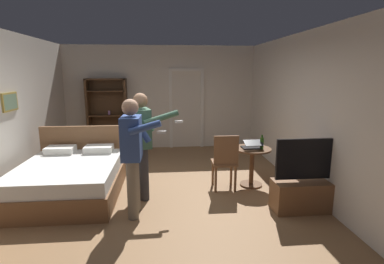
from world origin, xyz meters
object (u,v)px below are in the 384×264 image
Objects in this scene: bookshelf at (108,112)px; person_blue_shirt at (133,150)px; tv_flatscreen at (308,190)px; wooden_chair at (225,160)px; person_striped_shirt at (142,138)px; side_table at (252,160)px; bed at (71,177)px; suitcase_dark at (126,149)px; bottle_on_table at (262,143)px; laptop at (252,146)px.

person_blue_shirt is (1.02, -3.71, -0.04)m from bookshelf.
tv_flatscreen reaches higher than wooden_chair.
person_striped_shirt is at bearing -70.18° from bookshelf.
bookshelf is 4.14m from side_table.
bed reaches higher than suitcase_dark.
bookshelf is at bearing 88.04° from bed.
bed is 1.96× the size of wooden_chair.
tv_flatscreen is 1.57× the size of side_table.
side_table is 0.37m from bottle_on_table.
laptop is 1.34× the size of bottle_on_table.
bottle_on_table is at bearing 113.16° from tv_flatscreen.
person_striped_shirt is 2.69m from suitcase_dark.
wooden_chair is 3.07m from suitcase_dark.
laptop is (3.10, 0.08, 0.45)m from bed.
bookshelf is 1.15m from suitcase_dark.
bed is at bearing 170.79° from person_striped_shirt.
wooden_chair is (2.60, -0.04, 0.24)m from bed.
suitcase_dark is (-2.48, 2.21, -0.58)m from laptop.
bookshelf is 1.12× the size of person_blue_shirt.
tv_flatscreen is at bearing -2.01° from person_blue_shirt.
bottle_on_table is at bearing 6.73° from person_striped_shirt.
bookshelf is 1.09× the size of person_striped_shirt.
tv_flatscreen is 1.14m from bottle_on_table.
bookshelf is 3.88m from wooden_chair.
tv_flatscreen is at bearing -66.84° from bottle_on_table.
person_blue_shirt is (1.12, -0.81, 0.66)m from bed.
bottle_on_table is 2.31m from person_blue_shirt.
bookshelf is 3.23× the size of suitcase_dark.
bottle_on_table is at bearing -41.98° from bookshelf.
suitcase_dark is at bearing 139.15° from side_table.
bed is at bearing -91.96° from bookshelf.
person_striped_shirt is (-1.91, -0.32, 0.53)m from side_table.
bed is 1.41m from person_striped_shirt.
tv_flatscreen is (3.67, -0.90, 0.01)m from bed.
bottle_on_table is 0.72m from wooden_chair.
wooden_chair is at bearing -166.65° from laptop.
tv_flatscreen is 1.89× the size of suitcase_dark.
bookshelf is 3.85m from person_blue_shirt.
bookshelf is 4.12m from laptop.
tv_flatscreen is at bearing -13.81° from bed.
side_table is 1.21× the size of suitcase_dark.
tv_flatscreen reaches higher than side_table.
bookshelf is at bearing 109.82° from person_striped_shirt.
bookshelf is 3.28m from person_striped_shirt.
person_blue_shirt is at bearing -98.35° from person_striped_shirt.
person_striped_shirt is (0.09, 0.62, 0.03)m from person_blue_shirt.
tv_flatscreen is 2.63m from person_blue_shirt.
wooden_chair is (-0.53, -0.16, 0.07)m from side_table.
bed is 3.35× the size of suitcase_dark.
wooden_chair is (-0.50, -0.12, -0.21)m from laptop.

